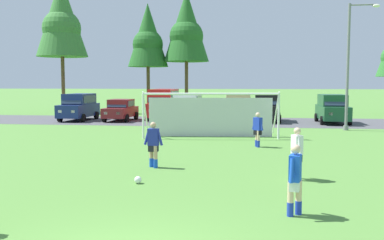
% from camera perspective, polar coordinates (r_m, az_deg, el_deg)
% --- Properties ---
extents(ground_plane, '(400.00, 400.00, 0.00)m').
position_cam_1_polar(ground_plane, '(21.70, 2.03, -3.01)').
color(ground_plane, '#518438').
extents(parking_lot_strip, '(52.00, 8.40, 0.01)m').
position_cam_1_polar(parking_lot_strip, '(33.46, 3.96, -0.20)').
color(parking_lot_strip, '#4C4C51').
rests_on(parking_lot_strip, ground).
extents(soccer_ball, '(0.22, 0.22, 0.22)m').
position_cam_1_polar(soccer_ball, '(12.98, -7.27, -7.99)').
color(soccer_ball, white).
rests_on(soccer_ball, ground).
extents(soccer_goal, '(7.57, 2.65, 2.57)m').
position_cam_1_polar(soccer_goal, '(23.70, 2.49, 0.80)').
color(soccer_goal, white).
rests_on(soccer_goal, ground).
extents(player_striker_near, '(0.73, 0.32, 1.64)m').
position_cam_1_polar(player_striker_near, '(15.21, -5.21, -3.33)').
color(player_striker_near, tan).
rests_on(player_striker_near, ground).
extents(player_defender_far, '(0.55, 0.61, 1.64)m').
position_cam_1_polar(player_defender_far, '(20.24, 8.82, -1.30)').
color(player_defender_far, beige).
rests_on(player_defender_far, ground).
extents(player_winger_left, '(0.35, 0.71, 1.64)m').
position_cam_1_polar(player_winger_left, '(9.99, 13.67, -7.84)').
color(player_winger_left, beige).
rests_on(player_winger_left, ground).
extents(player_winger_right, '(0.36, 0.74, 1.64)m').
position_cam_1_polar(player_winger_right, '(13.67, 13.91, -4.39)').
color(player_winger_right, beige).
rests_on(player_winger_right, ground).
extents(parked_car_slot_far_left, '(2.18, 4.62, 2.16)m').
position_cam_1_polar(parked_car_slot_far_left, '(35.65, -14.97, 1.75)').
color(parked_car_slot_far_left, navy).
rests_on(parked_car_slot_far_left, ground).
extents(parked_car_slot_left, '(2.11, 4.24, 1.72)m').
position_cam_1_polar(parked_car_slot_left, '(34.57, -9.56, 1.36)').
color(parked_car_slot_left, maroon).
rests_on(parked_car_slot_left, ground).
extents(parked_car_slot_center_left, '(2.21, 4.81, 2.52)m').
position_cam_1_polar(parked_car_slot_center_left, '(35.04, -3.82, 2.23)').
color(parked_car_slot_center_left, red).
rests_on(parked_car_slot_center_left, ground).
extents(parked_car_slot_center, '(2.23, 4.65, 2.16)m').
position_cam_1_polar(parked_car_slot_center, '(32.59, -0.58, 1.63)').
color(parked_car_slot_center, silver).
rests_on(parked_car_slot_center, ground).
extents(parked_car_slot_center_right, '(2.36, 4.71, 2.16)m').
position_cam_1_polar(parked_car_slot_center_right, '(32.78, 6.15, 1.62)').
color(parked_car_slot_center_right, tan).
rests_on(parked_car_slot_center_right, ground).
extents(parked_car_slot_right, '(2.32, 4.69, 2.16)m').
position_cam_1_polar(parked_car_slot_right, '(33.84, 10.05, 1.68)').
color(parked_car_slot_right, black).
rests_on(parked_car_slot_right, ground).
extents(parked_car_slot_far_right, '(2.19, 4.63, 2.16)m').
position_cam_1_polar(parked_car_slot_far_right, '(33.63, 18.35, 1.48)').
color(parked_car_slot_far_right, '#194C2D').
rests_on(parked_car_slot_far_right, ground).
extents(tree_left_edge, '(5.14, 5.14, 13.72)m').
position_cam_1_polar(tree_left_edge, '(46.01, -17.14, 12.79)').
color(tree_left_edge, brown).
rests_on(tree_left_edge, ground).
extents(tree_mid_left, '(4.29, 4.29, 11.45)m').
position_cam_1_polar(tree_mid_left, '(46.10, -5.96, 11.00)').
color(tree_mid_left, brown).
rests_on(tree_mid_left, ground).
extents(tree_center_back, '(4.78, 4.78, 12.74)m').
position_cam_1_polar(tree_center_back, '(45.66, -0.76, 12.21)').
color(tree_center_back, brown).
rests_on(tree_center_back, ground).
extents(street_lamp, '(2.00, 0.32, 8.00)m').
position_cam_1_polar(street_lamp, '(28.88, 20.53, 6.90)').
color(street_lamp, slate).
rests_on(street_lamp, ground).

